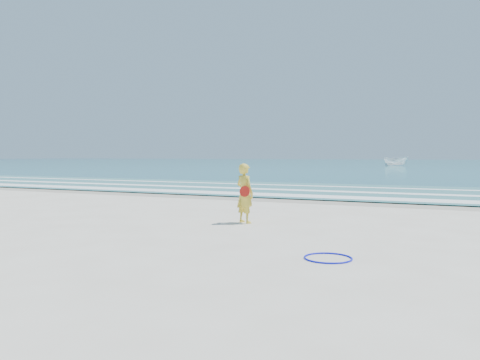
% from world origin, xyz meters
% --- Properties ---
extents(ground, '(400.00, 400.00, 0.00)m').
position_xyz_m(ground, '(0.00, 0.00, 0.00)').
color(ground, silver).
rests_on(ground, ground).
extents(wet_sand, '(400.00, 2.40, 0.00)m').
position_xyz_m(wet_sand, '(0.00, 9.00, 0.00)').
color(wet_sand, '#B2A893').
rests_on(wet_sand, ground).
extents(ocean, '(400.00, 190.00, 0.04)m').
position_xyz_m(ocean, '(0.00, 105.00, 0.02)').
color(ocean, '#19727F').
rests_on(ocean, ground).
extents(shallow, '(400.00, 10.00, 0.01)m').
position_xyz_m(shallow, '(0.00, 14.00, 0.04)').
color(shallow, '#59B7AD').
rests_on(shallow, ocean).
extents(foam_near, '(400.00, 1.40, 0.01)m').
position_xyz_m(foam_near, '(0.00, 10.30, 0.05)').
color(foam_near, white).
rests_on(foam_near, shallow).
extents(foam_mid, '(400.00, 0.90, 0.01)m').
position_xyz_m(foam_mid, '(0.00, 13.20, 0.05)').
color(foam_mid, white).
rests_on(foam_mid, shallow).
extents(foam_far, '(400.00, 0.60, 0.01)m').
position_xyz_m(foam_far, '(0.00, 16.50, 0.05)').
color(foam_far, white).
rests_on(foam_far, shallow).
extents(hoop, '(0.96, 0.96, 0.03)m').
position_xyz_m(hoop, '(3.73, -0.53, 0.01)').
color(hoop, '#0C13E6').
rests_on(hoop, ground).
extents(boat, '(4.08, 1.95, 1.52)m').
position_xyz_m(boat, '(-3.34, 71.79, 0.80)').
color(boat, white).
rests_on(boat, ocean).
extents(woman, '(0.64, 0.55, 1.50)m').
position_xyz_m(woman, '(0.80, 2.62, 0.75)').
color(woman, yellow).
rests_on(woman, ground).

